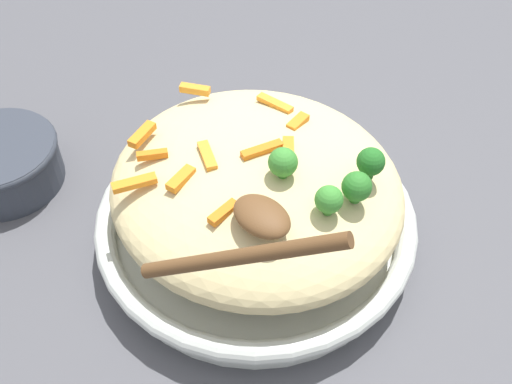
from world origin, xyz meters
TOP-DOWN VIEW (x-y plane):
  - ground_plane at (0.00, 0.00)m, footprint 2.40×2.40m
  - serving_bowl at (0.00, 0.00)m, footprint 0.33×0.33m
  - pasta_mound at (0.00, 0.00)m, footprint 0.30×0.28m
  - carrot_piece_0 at (0.12, -0.03)m, footprint 0.03×0.02m
  - carrot_piece_1 at (0.00, -0.01)m, footprint 0.02×0.04m
  - carrot_piece_2 at (0.03, 0.07)m, footprint 0.02×0.03m
  - carrot_piece_3 at (0.07, 0.07)m, footprint 0.02×0.03m
  - carrot_piece_4 at (0.01, -0.07)m, footprint 0.01×0.03m
  - carrot_piece_5 at (0.03, 0.03)m, footprint 0.04×0.03m
  - carrot_piece_6 at (-0.03, 0.07)m, footprint 0.01×0.03m
  - carrot_piece_7 at (-0.02, -0.02)m, footprint 0.04×0.04m
  - carrot_piece_8 at (0.10, 0.06)m, footprint 0.02×0.04m
  - carrot_piece_9 at (0.06, 0.10)m, footprint 0.03×0.04m
  - carrot_piece_10 at (0.05, -0.07)m, footprint 0.04×0.01m
  - broccoli_floret_0 at (-0.03, 0.00)m, footprint 0.03×0.03m
  - broccoli_floret_1 at (-0.09, -0.06)m, footprint 0.03×0.03m
  - broccoli_floret_2 at (-0.10, -0.03)m, footprint 0.03×0.03m
  - broccoli_floret_3 at (-0.09, 0.00)m, footprint 0.03×0.03m
  - serving_spoon at (-0.08, 0.08)m, footprint 0.14×0.13m
  - companion_bowl at (0.27, 0.15)m, footprint 0.14×0.14m

SIDE VIEW (x-z plane):
  - ground_plane at x=0.00m, z-range 0.00..0.00m
  - serving_bowl at x=0.00m, z-range 0.00..0.05m
  - companion_bowl at x=0.27m, z-range 0.00..0.06m
  - pasta_mound at x=0.00m, z-range 0.04..0.13m
  - carrot_piece_10 at x=0.05m, z-range 0.12..0.12m
  - carrot_piece_9 at x=0.06m, z-range 0.12..0.12m
  - carrot_piece_3 at x=0.07m, z-range 0.12..0.12m
  - carrot_piece_8 at x=0.10m, z-range 0.12..0.12m
  - carrot_piece_0 at x=0.12m, z-range 0.12..0.12m
  - carrot_piece_6 at x=-0.03m, z-range 0.12..0.12m
  - carrot_piece_4 at x=0.01m, z-range 0.12..0.12m
  - carrot_piece_2 at x=0.03m, z-range 0.12..0.13m
  - carrot_piece_5 at x=0.03m, z-range 0.12..0.13m
  - carrot_piece_7 at x=-0.02m, z-range 0.12..0.13m
  - carrot_piece_1 at x=0.00m, z-range 0.12..0.13m
  - broccoli_floret_3 at x=-0.09m, z-range 0.12..0.15m
  - broccoli_floret_2 at x=-0.10m, z-range 0.12..0.15m
  - broccoli_floret_1 at x=-0.09m, z-range 0.12..0.15m
  - broccoli_floret_0 at x=-0.03m, z-range 0.12..0.16m
  - serving_spoon at x=-0.08m, z-range 0.10..0.20m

